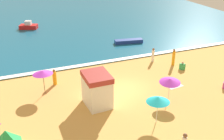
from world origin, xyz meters
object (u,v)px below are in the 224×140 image
object	(u,v)px
beach_tent	(7,139)
beachgoer_7	(174,57)
lifeguard_cabana	(97,89)
beachgoer_1	(153,55)
beachgoer_4	(182,66)
small_boat_1	(29,26)
beach_umbrella_0	(158,99)
beachgoer_0	(55,77)
small_boat_0	(129,41)
beach_umbrella_3	(170,80)
beach_umbrella_4	(43,72)

from	to	relation	value
beach_tent	beachgoer_7	bearing A→B (deg)	22.59
lifeguard_cabana	beachgoer_1	distance (m)	10.60
beachgoer_1	lifeguard_cabana	bearing A→B (deg)	-144.74
lifeguard_cabana	beachgoer_7	xyz separation A→B (m)	(10.17, 4.41, -0.51)
beachgoer_4	beachgoer_7	size ratio (longest dim) A/B	0.46
beachgoer_4	small_boat_1	world-z (taller)	small_boat_1
beach_umbrella_0	beachgoer_4	world-z (taller)	beach_umbrella_0
beach_tent	small_boat_1	size ratio (longest dim) A/B	0.86
lifeguard_cabana	beachgoer_0	bearing A→B (deg)	117.93
beach_tent	small_boat_0	bearing A→B (deg)	44.10
small_boat_1	beachgoer_0	bearing A→B (deg)	-89.11
beach_umbrella_3	small_boat_1	size ratio (longest dim) A/B	0.84
beach_tent	small_boat_1	bearing A→B (deg)	81.11
beachgoer_4	small_boat_1	bearing A→B (deg)	122.49
beachgoer_4	beachgoer_7	distance (m)	1.41
lifeguard_cabana	small_boat_1	bearing A→B (deg)	96.73
beach_umbrella_0	small_boat_1	world-z (taller)	beach_umbrella_0
beach_umbrella_4	beachgoer_7	distance (m)	13.96
beach_umbrella_3	small_boat_1	xyz separation A→B (m)	(-8.59, 25.66, -1.37)
small_boat_0	beach_tent	bearing A→B (deg)	-135.90
beachgoer_1	beachgoer_4	distance (m)	3.51
beach_umbrella_4	small_boat_1	distance (m)	20.76
beachgoer_0	beachgoer_7	size ratio (longest dim) A/B	0.82
beach_tent	beach_umbrella_4	bearing A→B (deg)	61.46
beach_umbrella_3	beachgoer_4	world-z (taller)	beach_umbrella_3
beach_umbrella_0	small_boat_0	world-z (taller)	beach_umbrella_0
beachgoer_4	lifeguard_cabana	bearing A→B (deg)	-163.28
beach_tent	small_boat_1	world-z (taller)	beach_tent
beachgoer_0	beach_umbrella_0	bearing A→B (deg)	-56.33
beach_tent	small_boat_0	xyz separation A→B (m)	(15.66, 15.18, -0.36)
beachgoer_1	beachgoer_7	distance (m)	2.30
lifeguard_cabana	beach_umbrella_3	bearing A→B (deg)	-15.47
beachgoer_7	beach_umbrella_4	bearing A→B (deg)	-175.79
beachgoer_0	small_boat_0	bearing A→B (deg)	34.36
beachgoer_1	beachgoer_4	bearing A→B (deg)	-58.01
beachgoer_0	small_boat_1	world-z (taller)	beachgoer_0
beach_umbrella_4	beach_tent	xyz separation A→B (m)	(-3.34, -6.14, -1.38)
beach_umbrella_0	beachgoer_7	distance (m)	10.87
beachgoer_0	beach_umbrella_4	bearing A→B (deg)	-129.46
beachgoer_0	beachgoer_7	distance (m)	12.72
beach_umbrella_3	small_boat_0	xyz separation A→B (m)	(2.88, 14.02, -1.55)
beach_umbrella_4	beachgoer_7	xyz separation A→B (m)	(13.87, 1.02, -1.17)
beachgoer_4	small_boat_1	size ratio (longest dim) A/B	0.30
lifeguard_cabana	beach_tent	xyz separation A→B (m)	(-7.04, -2.75, -0.73)
beach_umbrella_3	beachgoer_4	size ratio (longest dim) A/B	2.85
beachgoer_0	beachgoer_4	distance (m)	13.13
beachgoer_0	beachgoer_7	bearing A→B (deg)	-1.73
beach_umbrella_0	beachgoer_7	bearing A→B (deg)	50.20
beach_umbrella_0	beach_umbrella_4	world-z (taller)	beach_umbrella_4
beach_umbrella_0	beach_umbrella_4	size ratio (longest dim) A/B	0.97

